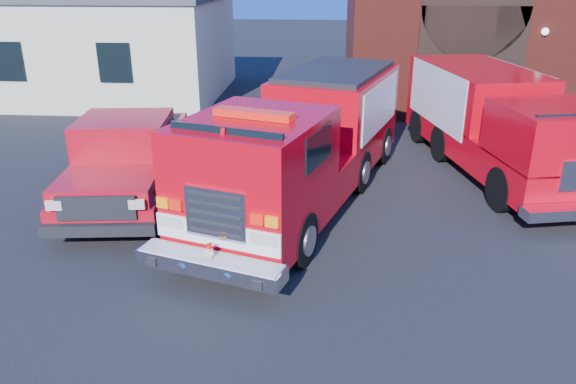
# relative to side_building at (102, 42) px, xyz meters

# --- Properties ---
(ground) EXTENTS (100.00, 100.00, 0.00)m
(ground) POSITION_rel_side_building_xyz_m (9.00, -13.00, -2.20)
(ground) COLOR black
(ground) RESTS_ON ground
(parking_stripe_mid) EXTENTS (0.12, 3.00, 0.01)m
(parking_stripe_mid) POSITION_rel_side_building_xyz_m (15.50, -9.00, -2.20)
(parking_stripe_mid) COLOR yellow
(parking_stripe_mid) RESTS_ON ground
(parking_stripe_far) EXTENTS (0.12, 3.00, 0.01)m
(parking_stripe_far) POSITION_rel_side_building_xyz_m (15.50, -6.00, -2.20)
(parking_stripe_far) COLOR yellow
(parking_stripe_far) RESTS_ON ground
(side_building) EXTENTS (10.20, 8.20, 4.35)m
(side_building) POSITION_rel_side_building_xyz_m (0.00, 0.00, 0.00)
(side_building) COLOR #E7E6C4
(side_building) RESTS_ON ground
(fire_engine) EXTENTS (5.21, 9.41, 2.80)m
(fire_engine) POSITION_rel_side_building_xyz_m (9.22, -11.38, -0.75)
(fire_engine) COLOR black
(fire_engine) RESTS_ON ground
(pickup_truck) EXTENTS (2.86, 6.33, 2.01)m
(pickup_truck) POSITION_rel_side_building_xyz_m (4.99, -11.41, -1.25)
(pickup_truck) COLOR black
(pickup_truck) RESTS_ON ground
(secondary_truck) EXTENTS (4.00, 8.29, 2.58)m
(secondary_truck) POSITION_rel_side_building_xyz_m (14.17, -8.89, -0.80)
(secondary_truck) COLOR black
(secondary_truck) RESTS_ON ground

